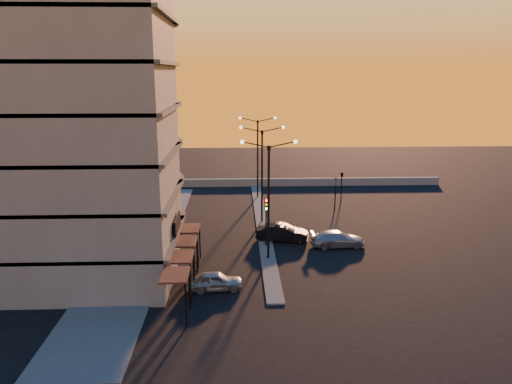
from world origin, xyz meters
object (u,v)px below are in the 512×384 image
object	(u,v)px
car_wagon	(338,239)
traffic_light_main	(266,214)
car_sedan	(282,232)
car_hatchback	(215,281)
streetlamp_mid	(262,167)

from	to	relation	value
car_wagon	traffic_light_main	bearing A→B (deg)	86.47
traffic_light_main	car_sedan	xyz separation A→B (m)	(1.50, 1.60, -2.14)
car_wagon	car_hatchback	bearing A→B (deg)	127.12
car_hatchback	car_wagon	distance (m)	12.99
streetlamp_mid	car_sedan	bearing A→B (deg)	-74.81
car_sedan	car_wagon	bearing A→B (deg)	-99.83
traffic_light_main	car_hatchback	bearing A→B (deg)	-115.17
traffic_light_main	car_wagon	size ratio (longest dim) A/B	0.92
traffic_light_main	car_wagon	xyz separation A→B (m)	(6.07, -0.12, -2.22)
car_wagon	streetlamp_mid	bearing A→B (deg)	37.53
car_sedan	car_wagon	size ratio (longest dim) A/B	0.98
car_hatchback	car_sedan	distance (m)	11.38
car_hatchback	car_wagon	size ratio (longest dim) A/B	0.81
traffic_light_main	car_hatchback	distance (m)	9.54
car_sedan	streetlamp_mid	bearing A→B (deg)	25.96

